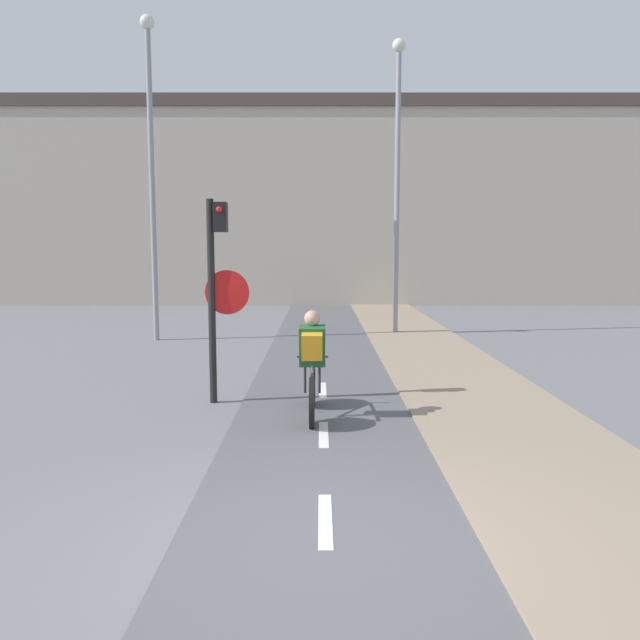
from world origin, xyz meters
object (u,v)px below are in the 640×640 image
Objects in this scene: traffic_light_pole at (214,278)px; street_lamp_far at (148,149)px; street_lamp_sidewalk at (395,160)px; cyclist_near at (309,367)px.

street_lamp_far is at bearing 112.10° from traffic_light_pole.
street_lamp_sidewalk is (3.65, 7.84, 2.82)m from traffic_light_pole.
street_lamp_far reaches higher than traffic_light_pole.
street_lamp_far is 6.46m from street_lamp_sidewalk.
street_lamp_sidewalk is (6.34, 1.22, -0.09)m from street_lamp_far.
street_lamp_far is at bearing -169.10° from street_lamp_sidewalk.
cyclist_near is at bearing -104.19° from street_lamp_sidewalk.
traffic_light_pole is 7.72m from street_lamp_far.
traffic_light_pole is at bearing 148.93° from cyclist_near.
traffic_light_pole is 1.74× the size of cyclist_near.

